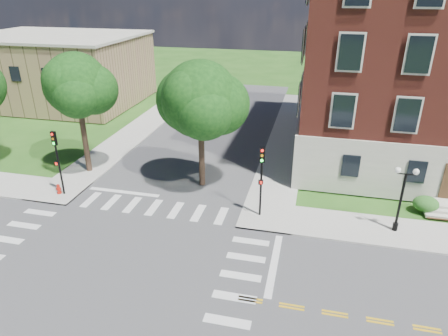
% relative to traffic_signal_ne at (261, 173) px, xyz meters
% --- Properties ---
extents(ground, '(160.00, 160.00, 0.00)m').
position_rel_traffic_signal_ne_xyz_m(ground, '(-7.27, -7.77, -3.19)').
color(ground, '#224E16').
rests_on(ground, ground).
extents(road_ew, '(90.00, 12.00, 0.01)m').
position_rel_traffic_signal_ne_xyz_m(road_ew, '(-7.27, -7.77, -3.18)').
color(road_ew, '#3D3D3F').
rests_on(road_ew, ground).
extents(road_ns, '(12.00, 90.00, 0.01)m').
position_rel_traffic_signal_ne_xyz_m(road_ns, '(-7.27, -7.77, -3.18)').
color(road_ns, '#3D3D3F').
rests_on(road_ns, ground).
extents(sidewalk_ne, '(34.00, 34.00, 0.12)m').
position_rel_traffic_signal_ne_xyz_m(sidewalk_ne, '(8.10, 7.60, -3.13)').
color(sidewalk_ne, '#9E9B93').
rests_on(sidewalk_ne, ground).
extents(sidewalk_nw, '(34.00, 34.00, 0.12)m').
position_rel_traffic_signal_ne_xyz_m(sidewalk_nw, '(-22.65, 7.60, -3.13)').
color(sidewalk_nw, '#9E9B93').
rests_on(sidewalk_nw, ground).
extents(crosswalk_east, '(2.20, 10.20, 0.02)m').
position_rel_traffic_signal_ne_xyz_m(crosswalk_east, '(-0.07, -7.77, -3.19)').
color(crosswalk_east, silver).
rests_on(crosswalk_east, ground).
extents(stop_bar_east, '(0.40, 5.50, 0.00)m').
position_rel_traffic_signal_ne_xyz_m(stop_bar_east, '(1.53, -4.77, -3.19)').
color(stop_bar_east, silver).
rests_on(stop_bar_east, ground).
extents(secondary_building, '(20.40, 15.40, 8.30)m').
position_rel_traffic_signal_ne_xyz_m(secondary_building, '(-29.27, 22.23, 1.09)').
color(secondary_building, '#927D50').
rests_on(secondary_building, ground).
extents(tree_c, '(4.79, 4.79, 9.46)m').
position_rel_traffic_signal_ne_xyz_m(tree_c, '(-14.65, 3.70, 3.97)').
color(tree_c, '#2E1F17').
rests_on(tree_c, ground).
extents(tree_d, '(5.47, 5.47, 9.35)m').
position_rel_traffic_signal_ne_xyz_m(tree_d, '(-4.94, 3.43, 3.53)').
color(tree_d, '#2E1F17').
rests_on(tree_d, ground).
extents(traffic_signal_ne, '(0.38, 0.46, 4.80)m').
position_rel_traffic_signal_ne_xyz_m(traffic_signal_ne, '(0.00, 0.00, 0.00)').
color(traffic_signal_ne, black).
rests_on(traffic_signal_ne, ground).
extents(traffic_signal_nw, '(0.36, 0.41, 4.80)m').
position_rel_traffic_signal_ne_xyz_m(traffic_signal_nw, '(-14.31, -0.39, 0.00)').
color(traffic_signal_nw, black).
rests_on(traffic_signal_nw, ground).
extents(twin_lamp_west, '(1.36, 0.36, 4.23)m').
position_rel_traffic_signal_ne_xyz_m(twin_lamp_west, '(8.43, 0.14, -0.66)').
color(twin_lamp_west, black).
rests_on(twin_lamp_west, ground).
extents(fire_hydrant, '(0.35, 0.35, 0.75)m').
position_rel_traffic_signal_ne_xyz_m(fire_hydrant, '(-14.68, -0.42, -2.72)').
color(fire_hydrant, '#AF190D').
rests_on(fire_hydrant, ground).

